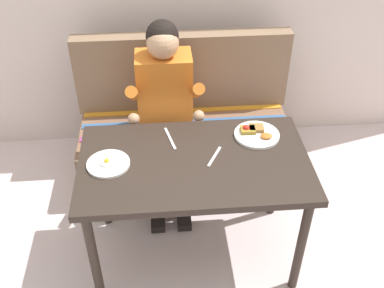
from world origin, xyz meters
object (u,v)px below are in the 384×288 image
(table, at_px, (194,172))
(plate_eggs, at_px, (108,164))
(couch, at_px, (185,134))
(person, at_px, (165,98))
(knife, at_px, (170,138))
(fork, at_px, (214,156))
(plate_breakfast, at_px, (256,134))

(table, distance_m, plate_eggs, 0.45)
(couch, bearing_deg, person, -126.63)
(couch, height_order, knife, couch)
(couch, height_order, fork, couch)
(couch, xyz_separation_m, plate_breakfast, (0.36, -0.58, 0.41))
(plate_breakfast, bearing_deg, couch, 121.64)
(couch, height_order, plate_breakfast, couch)
(plate_breakfast, bearing_deg, knife, 178.82)
(fork, bearing_deg, table, -141.54)
(table, bearing_deg, plate_breakfast, 27.23)
(plate_breakfast, xyz_separation_m, fork, (-0.25, -0.16, -0.01))
(person, height_order, plate_eggs, person)
(plate_eggs, bearing_deg, knife, 31.45)
(plate_eggs, bearing_deg, couch, 60.15)
(table, xyz_separation_m, knife, (-0.12, 0.19, 0.08))
(person, relative_size, plate_eggs, 5.48)
(plate_breakfast, height_order, fork, plate_breakfast)
(person, bearing_deg, fork, -67.46)
(person, distance_m, plate_breakfast, 0.63)
(couch, bearing_deg, plate_eggs, -119.85)
(fork, bearing_deg, couch, 126.33)
(knife, bearing_deg, plate_breakfast, -14.57)
(couch, height_order, person, person)
(fork, distance_m, knife, 0.28)
(plate_breakfast, bearing_deg, person, 140.25)
(person, bearing_deg, plate_eggs, -117.65)
(table, distance_m, knife, 0.24)
(table, height_order, fork, fork)
(knife, bearing_deg, person, 78.49)
(person, xyz_separation_m, knife, (0.01, -0.40, -0.01))
(table, distance_m, couch, 0.83)
(person, distance_m, plate_eggs, 0.67)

